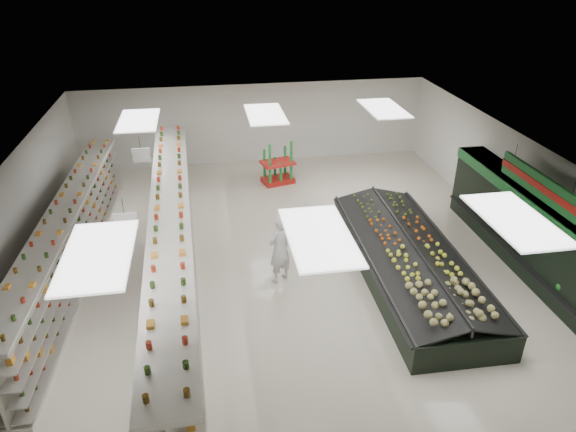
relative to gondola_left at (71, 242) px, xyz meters
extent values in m
plane|color=beige|center=(5.78, -0.62, -0.88)|extent=(16.00, 16.00, 0.00)
cube|color=white|center=(5.78, -0.62, 2.32)|extent=(14.00, 16.00, 0.02)
cube|color=white|center=(5.78, 7.38, 0.72)|extent=(14.00, 0.02, 3.20)
cube|color=white|center=(-1.22, -0.62, 0.72)|extent=(0.02, 16.00, 3.20)
cube|color=white|center=(12.78, -0.62, 0.72)|extent=(0.02, 16.00, 3.20)
cube|color=black|center=(12.33, -2.12, 0.22)|extent=(0.80, 8.00, 2.20)
cube|color=#1C6A2B|center=(12.31, -2.12, 1.17)|extent=(0.85, 8.00, 0.30)
cube|color=black|center=(12.08, -2.12, -0.33)|extent=(0.55, 7.80, 0.15)
cube|color=beige|center=(12.18, -2.12, 0.47)|extent=(0.45, 7.70, 0.03)
cube|color=beige|center=(12.18, -2.12, 0.77)|extent=(0.45, 7.70, 0.03)
cube|color=white|center=(1.98, -2.62, 1.87)|extent=(0.50, 0.06, 0.40)
cube|color=#B21A14|center=(1.98, -2.62, 1.87)|extent=(0.52, 0.02, 0.12)
cylinder|color=black|center=(1.98, -2.62, 2.17)|extent=(0.01, 0.01, 0.50)
cube|color=white|center=(1.98, 1.38, 1.87)|extent=(0.50, 0.06, 0.40)
cube|color=#B21A14|center=(1.98, 1.38, 1.87)|extent=(0.52, 0.02, 0.12)
cylinder|color=black|center=(1.98, 1.38, 2.17)|extent=(0.01, 0.01, 0.50)
cube|color=#1C6A2B|center=(12.03, -2.12, 1.77)|extent=(0.10, 3.20, 0.60)
cube|color=#B21A14|center=(11.97, -2.12, 1.77)|extent=(0.03, 3.20, 0.18)
cylinder|color=black|center=(12.03, -3.32, 2.17)|extent=(0.01, 0.01, 0.50)
cylinder|color=black|center=(12.03, -0.92, 2.17)|extent=(0.01, 0.01, 0.50)
cube|color=silver|center=(0.00, 0.00, -0.82)|extent=(1.16, 11.05, 0.11)
cube|color=silver|center=(0.00, 0.00, 0.04)|extent=(0.39, 11.02, 1.84)
cube|color=silver|center=(0.00, 0.00, 1.00)|extent=(1.16, 11.05, 0.07)
cube|color=beige|center=(-0.21, 0.01, -0.71)|extent=(0.74, 10.94, 0.03)
cube|color=beige|center=(-0.21, 0.01, -0.31)|extent=(0.74, 10.94, 0.03)
cube|color=beige|center=(-0.21, 0.01, 0.09)|extent=(0.74, 10.94, 0.03)
cube|color=beige|center=(-0.21, 0.01, 0.49)|extent=(0.74, 10.94, 0.03)
cube|color=beige|center=(-0.21, 0.01, 0.90)|extent=(0.74, 10.94, 0.03)
cube|color=beige|center=(0.21, -0.01, -0.71)|extent=(0.74, 10.94, 0.03)
cube|color=beige|center=(0.21, -0.01, -0.31)|extent=(0.74, 10.94, 0.03)
cube|color=beige|center=(0.21, -0.01, 0.09)|extent=(0.74, 10.94, 0.03)
cube|color=beige|center=(0.21, -0.01, 0.49)|extent=(0.74, 10.94, 0.03)
cube|color=beige|center=(0.21, -0.01, 0.90)|extent=(0.74, 10.94, 0.03)
cube|color=silver|center=(2.79, -1.17, -0.81)|extent=(1.41, 13.17, 0.13)
cube|color=silver|center=(2.79, -1.17, 0.22)|extent=(0.49, 13.14, 2.19)
cube|color=silver|center=(2.79, -1.17, 1.36)|extent=(1.41, 13.17, 0.09)
cube|color=beige|center=(2.54, -1.17, -0.68)|extent=(0.90, 13.05, 0.03)
cube|color=beige|center=(2.54, -1.17, -0.20)|extent=(0.90, 13.05, 0.03)
cube|color=beige|center=(2.54, -1.17, 0.28)|extent=(0.90, 13.05, 0.03)
cube|color=beige|center=(2.54, -1.17, 0.76)|extent=(0.90, 13.05, 0.03)
cube|color=beige|center=(2.54, -1.17, 1.24)|extent=(0.90, 13.05, 0.03)
cube|color=beige|center=(3.04, -1.16, -0.68)|extent=(0.90, 13.05, 0.03)
cube|color=beige|center=(3.04, -1.16, -0.20)|extent=(0.90, 13.05, 0.03)
cube|color=beige|center=(3.04, -1.16, 0.28)|extent=(0.90, 13.05, 0.03)
cube|color=beige|center=(3.04, -1.16, 0.76)|extent=(0.90, 13.05, 0.03)
cube|color=beige|center=(3.04, -1.16, 1.24)|extent=(0.90, 13.05, 0.03)
cube|color=black|center=(8.98, -1.76, -0.52)|extent=(2.60, 7.23, 0.72)
cube|color=#262626|center=(7.79, -1.74, -0.14)|extent=(0.20, 7.18, 0.06)
cube|color=#262626|center=(10.17, -1.78, -0.14)|extent=(0.20, 7.18, 0.06)
cube|color=black|center=(8.34, -1.75, -0.04)|extent=(1.46, 7.10, 0.37)
cube|color=black|center=(9.62, -1.77, -0.04)|extent=(1.46, 7.10, 0.37)
cube|color=#262626|center=(8.98, -1.76, 0.07)|extent=(0.18, 7.08, 0.26)
cube|color=#B21A14|center=(6.39, 4.96, -0.78)|extent=(1.29, 1.02, 0.19)
cube|color=red|center=(6.39, 4.96, -0.07)|extent=(1.35, 1.08, 0.09)
imported|color=white|center=(5.49, -1.42, 0.10)|extent=(0.85, 0.78, 1.94)
imported|color=#93805A|center=(2.81, 4.38, -0.01)|extent=(0.88, 0.99, 1.73)
camera|label=1|loc=(3.83, -12.74, 7.10)|focal=32.00mm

